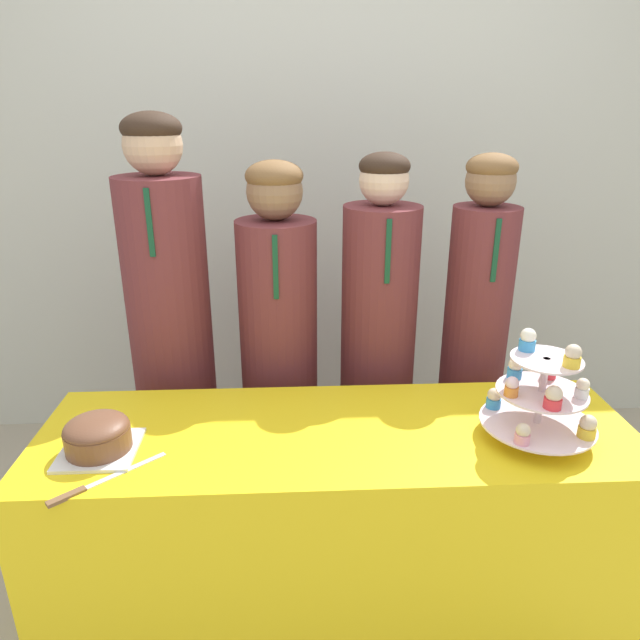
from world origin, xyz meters
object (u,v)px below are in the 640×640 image
at_px(cake_knife, 89,487).
at_px(student_1, 279,364).
at_px(cupcake_stand, 542,394).
at_px(student_3, 473,355).
at_px(student_0, 173,349).
at_px(round_cake, 97,435).
at_px(student_2, 377,361).

height_order(cake_knife, student_1, student_1).
bearing_deg(cupcake_stand, student_3, 89.65).
bearing_deg(student_0, student_1, -0.00).
bearing_deg(student_0, round_cake, -98.15).
xyz_separation_m(student_0, student_3, (1.14, -0.00, -0.05)).
xyz_separation_m(cake_knife, student_2, (0.84, 0.77, -0.03)).
xyz_separation_m(round_cake, cake_knife, (0.02, -0.16, -0.05)).
xyz_separation_m(round_cake, student_3, (1.23, 0.61, -0.07)).
distance_m(student_0, student_2, 0.78).
distance_m(cupcake_stand, student_3, 0.62).
bearing_deg(round_cake, student_3, 26.40).
height_order(round_cake, student_2, student_2).
bearing_deg(cake_knife, round_cake, 57.23).
bearing_deg(cake_knife, student_0, 44.50).
distance_m(round_cake, student_2, 1.06).
xyz_separation_m(cupcake_stand, student_0, (-1.14, 0.60, -0.10)).
bearing_deg(cake_knife, cupcake_stand, -32.72).
bearing_deg(student_2, student_3, -0.00).
height_order(cake_knife, student_3, student_3).
bearing_deg(student_2, student_1, 180.00).
distance_m(cake_knife, student_3, 1.44).
distance_m(cake_knife, student_2, 1.14).
bearing_deg(student_3, student_2, 180.00).
bearing_deg(student_0, cupcake_stand, -27.85).
bearing_deg(student_2, cupcake_stand, -58.55).
distance_m(cupcake_stand, student_0, 1.29).
xyz_separation_m(student_1, student_2, (0.38, -0.00, 0.00)).
height_order(cake_knife, student_0, student_0).
bearing_deg(round_cake, student_2, 35.43).
bearing_deg(student_1, student_3, -0.00).
relative_size(round_cake, student_3, 0.14).
distance_m(round_cake, cake_knife, 0.17).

